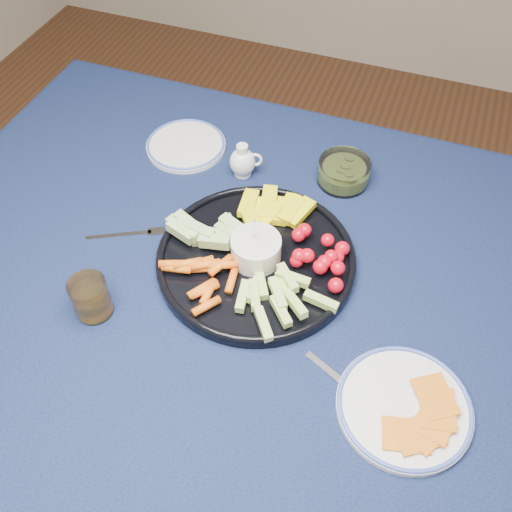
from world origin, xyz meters
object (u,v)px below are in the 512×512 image
(pickle_bowl, at_px, (344,173))
(juice_tumbler, at_px, (91,299))
(creamer_pitcher, at_px, (243,162))
(crudite_platter, at_px, (255,256))
(cheese_plate, at_px, (405,406))
(dining_table, at_px, (305,318))
(side_plate_extra, at_px, (186,145))

(pickle_bowl, relative_size, juice_tumbler, 1.42)
(creamer_pitcher, xyz_separation_m, pickle_bowl, (0.21, 0.05, -0.01))
(crudite_platter, height_order, cheese_plate, crudite_platter)
(cheese_plate, relative_size, juice_tumbler, 2.72)
(creamer_pitcher, bearing_deg, pickle_bowl, 13.96)
(dining_table, relative_size, crudite_platter, 4.33)
(juice_tumbler, bearing_deg, pickle_bowl, 55.61)
(dining_table, relative_size, creamer_pitcher, 21.04)
(creamer_pitcher, relative_size, side_plate_extra, 0.43)
(crudite_platter, distance_m, cheese_plate, 0.39)
(crudite_platter, bearing_deg, cheese_plate, -31.24)
(creamer_pitcher, height_order, cheese_plate, creamer_pitcher)
(crudite_platter, height_order, juice_tumbler, crudite_platter)
(dining_table, xyz_separation_m, juice_tumbler, (-0.35, -0.17, 0.12))
(dining_table, relative_size, pickle_bowl, 14.68)
(dining_table, xyz_separation_m, cheese_plate, (0.21, -0.17, 0.10))
(crudite_platter, xyz_separation_m, side_plate_extra, (-0.27, 0.27, -0.01))
(pickle_bowl, distance_m, side_plate_extra, 0.37)
(dining_table, relative_size, juice_tumbler, 20.78)
(creamer_pitcher, distance_m, pickle_bowl, 0.22)
(dining_table, bearing_deg, pickle_bowl, 92.96)
(creamer_pitcher, bearing_deg, cheese_plate, -44.25)
(dining_table, bearing_deg, cheese_plate, -38.56)
(crudite_platter, bearing_deg, juice_tumbler, -138.87)
(cheese_plate, distance_m, juice_tumbler, 0.56)
(juice_tumbler, distance_m, side_plate_extra, 0.47)
(juice_tumbler, bearing_deg, crudite_platter, 41.13)
(cheese_plate, xyz_separation_m, side_plate_extra, (-0.60, 0.47, -0.00))
(pickle_bowl, distance_m, juice_tumbler, 0.59)
(pickle_bowl, xyz_separation_m, juice_tumbler, (-0.33, -0.49, 0.01))
(creamer_pitcher, distance_m, side_plate_extra, 0.16)
(pickle_bowl, bearing_deg, dining_table, -87.04)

